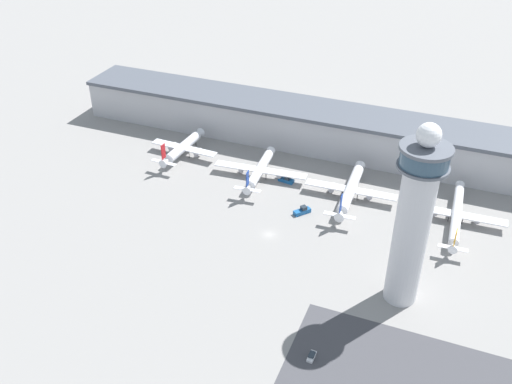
% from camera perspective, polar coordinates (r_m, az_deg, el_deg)
% --- Properties ---
extents(ground_plane, '(1000.00, 1000.00, 0.00)m').
position_cam_1_polar(ground_plane, '(204.36, 1.34, -4.27)').
color(ground_plane, gray).
extents(terminal_building, '(233.44, 25.00, 18.64)m').
position_cam_1_polar(terminal_building, '(256.50, 6.95, 6.28)').
color(terminal_building, '#B2B2B7').
rests_on(terminal_building, ground).
extents(control_tower, '(14.23, 14.23, 59.53)m').
position_cam_1_polar(control_tower, '(167.14, 15.48, -2.55)').
color(control_tower, silver).
rests_on(control_tower, ground).
extents(airplane_gate_alpha, '(31.15, 32.57, 13.18)m').
position_cam_1_polar(airplane_gate_alpha, '(251.83, -7.31, 4.45)').
color(airplane_gate_alpha, silver).
rests_on(airplane_gate_alpha, ground).
extents(airplane_gate_bravo, '(39.07, 34.85, 12.36)m').
position_cam_1_polar(airplane_gate_bravo, '(233.85, 0.38, 2.25)').
color(airplane_gate_bravo, white).
rests_on(airplane_gate_bravo, ground).
extents(airplane_gate_charlie, '(35.90, 40.17, 13.18)m').
position_cam_1_polar(airplane_gate_charlie, '(223.74, 9.43, 0.24)').
color(airplane_gate_charlie, white).
rests_on(airplane_gate_charlie, ground).
extents(airplane_gate_delta, '(35.58, 44.11, 11.24)m').
position_cam_1_polar(airplane_gate_delta, '(220.26, 19.43, -2.14)').
color(airplane_gate_delta, white).
rests_on(airplane_gate_delta, ground).
extents(service_truck_catering, '(6.69, 3.45, 2.69)m').
position_cam_1_polar(service_truck_catering, '(233.48, 3.06, 1.22)').
color(service_truck_catering, black).
rests_on(service_truck_catering, ground).
extents(service_truck_fuel, '(6.05, 6.65, 2.98)m').
position_cam_1_polar(service_truck_fuel, '(215.07, 4.66, -1.91)').
color(service_truck_fuel, black).
rests_on(service_truck_fuel, ground).
extents(car_silver_sedan, '(1.81, 4.10, 1.49)m').
position_cam_1_polar(car_silver_sedan, '(163.66, 5.59, -16.02)').
color(car_silver_sedan, black).
rests_on(car_silver_sedan, ground).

